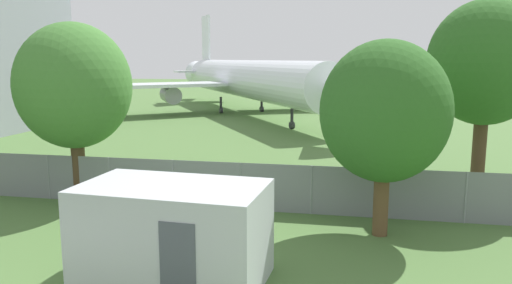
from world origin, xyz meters
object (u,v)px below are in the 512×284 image
portable_cabin (173,233)px  tree_far_right (486,63)px  airplane (245,79)px  tree_left_of_cabin (74,86)px  tree_behind_benches (385,112)px

portable_cabin → tree_far_right: bearing=49.2°
airplane → tree_left_of_cabin: 30.94m
portable_cabin → tree_left_of_cabin: tree_left_of_cabin is taller
tree_left_of_cabin → portable_cabin: bearing=-45.1°
airplane → tree_behind_benches: (11.39, -32.82, 0.43)m
airplane → portable_cabin: bearing=-21.2°
tree_behind_benches → tree_far_right: 6.43m
tree_behind_benches → airplane: bearing=109.1°
airplane → tree_left_of_cabin: size_ratio=5.56×
tree_left_of_cabin → tree_behind_benches: (11.29, -1.90, -0.54)m
tree_behind_benches → tree_left_of_cabin: bearing=170.5°
airplane → portable_cabin: airplane is taller
portable_cabin → tree_left_of_cabin: 9.25m
airplane → tree_behind_benches: 34.74m
portable_cabin → tree_far_right: (9.04, 9.18, 4.02)m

